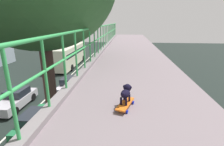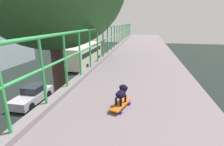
% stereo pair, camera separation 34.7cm
% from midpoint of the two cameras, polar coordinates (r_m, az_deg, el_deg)
% --- Properties ---
extents(car_green_fifth, '(1.77, 3.96, 1.34)m').
position_cam_midpoint_polar(car_green_fifth, '(13.05, -24.87, -14.35)').
color(car_green_fifth, '#1E6D3D').
rests_on(car_green_fifth, ground).
extents(car_silver_sixth, '(1.78, 4.29, 1.53)m').
position_cam_midpoint_polar(car_silver_sixth, '(16.85, -30.22, -7.60)').
color(car_silver_sixth, '#B3AFB7').
rests_on(car_silver_sixth, ground).
extents(car_white_seventh, '(1.89, 4.39, 1.54)m').
position_cam_midpoint_polar(car_white_seventh, '(18.44, -14.26, -3.66)').
color(car_white_seventh, white).
rests_on(car_white_seventh, ground).
extents(city_bus, '(2.71, 10.64, 3.32)m').
position_cam_midpoint_polar(city_bus, '(28.51, -14.50, 6.08)').
color(city_bus, beige).
rests_on(city_bus, ground).
extents(toy_skateboard, '(0.32, 0.55, 0.08)m').
position_cam_midpoint_polar(toy_skateboard, '(2.90, 1.00, -10.50)').
color(toy_skateboard, orange).
rests_on(toy_skateboard, overpass_deck).
extents(small_dog, '(0.21, 0.34, 0.30)m').
position_cam_midpoint_polar(small_dog, '(2.85, 1.27, -6.51)').
color(small_dog, black).
rests_on(small_dog, toy_skateboard).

